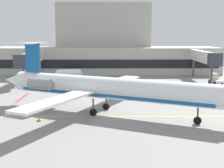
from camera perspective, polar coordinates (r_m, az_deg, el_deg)
ground at (r=40.89m, az=0.29°, el=-5.79°), size 120.00×120.00×0.11m
terminal_building at (r=87.64m, az=-1.22°, el=6.46°), size 59.06×15.19×18.59m
jet_bridge_west at (r=72.89m, az=16.06°, el=4.62°), size 2.40×18.26×6.70m
jet_bridge_east at (r=71.19m, az=-14.27°, el=4.44°), size 2.40×19.66×6.49m
regional_jet at (r=41.59m, az=-1.13°, el=-0.72°), size 32.73×26.90×9.12m
baggage_tug at (r=59.16m, az=-2.98°, el=-0.26°), size 3.87×2.71×2.00m
pushback_tractor at (r=69.95m, az=17.87°, el=0.81°), size 2.52×3.19×2.20m
fuel_tank at (r=74.27m, az=-7.75°, el=1.87°), size 6.20×2.49×2.33m
safety_cone_alpha at (r=39.41m, az=-12.92°, el=-6.14°), size 0.47×0.47×0.55m
safety_cone_bravo at (r=51.24m, az=-11.25°, el=-2.60°), size 0.47×0.47×0.55m
safety_cone_charlie at (r=48.34m, az=-9.30°, el=-3.24°), size 0.47×0.47×0.55m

